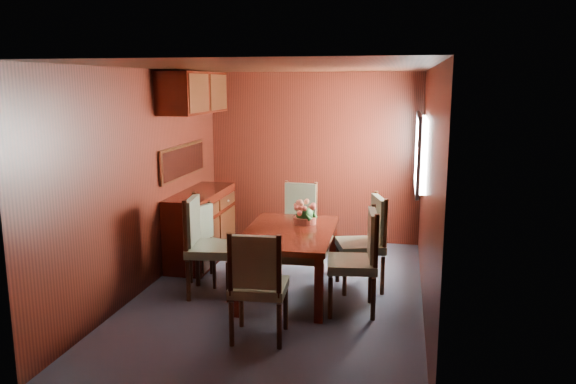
% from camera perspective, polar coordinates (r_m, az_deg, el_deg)
% --- Properties ---
extents(ground, '(4.50, 4.50, 0.00)m').
position_cam_1_polar(ground, '(6.15, -0.83, -10.42)').
color(ground, '#333645').
rests_on(ground, ground).
extents(room_shell, '(3.06, 4.52, 2.41)m').
position_cam_1_polar(room_shell, '(6.10, -1.15, 5.22)').
color(room_shell, black).
rests_on(room_shell, ground).
extents(sideboard, '(0.48, 1.40, 0.90)m').
position_cam_1_polar(sideboard, '(7.27, -8.79, -3.42)').
color(sideboard, black).
rests_on(sideboard, ground).
extents(dining_table, '(0.98, 1.53, 0.70)m').
position_cam_1_polar(dining_table, '(6.01, 0.13, -4.84)').
color(dining_table, black).
rests_on(dining_table, ground).
extents(chair_left_near, '(0.56, 0.57, 1.08)m').
position_cam_1_polar(chair_left_near, '(6.07, -8.55, -4.87)').
color(chair_left_near, black).
rests_on(chair_left_near, ground).
extents(chair_left_far, '(0.52, 0.53, 0.89)m').
position_cam_1_polar(chair_left_far, '(6.51, -8.18, -4.73)').
color(chair_left_far, black).
rests_on(chair_left_far, ground).
extents(chair_right_near, '(0.53, 0.55, 1.05)m').
position_cam_1_polar(chair_right_near, '(5.60, 7.33, -6.36)').
color(chair_right_near, black).
rests_on(chair_right_near, ground).
extents(chair_right_far, '(0.60, 0.61, 1.05)m').
position_cam_1_polar(chair_right_far, '(6.24, 8.08, -4.54)').
color(chair_right_far, black).
rests_on(chair_right_far, ground).
extents(chair_head, '(0.51, 0.49, 1.01)m').
position_cam_1_polar(chair_head, '(4.93, -3.12, -8.96)').
color(chair_head, black).
rests_on(chair_head, ground).
extents(chair_foot, '(0.50, 0.48, 0.97)m').
position_cam_1_polar(chair_foot, '(7.34, 1.06, -2.43)').
color(chair_foot, black).
rests_on(chair_foot, ground).
extents(flower_centerpiece, '(0.27, 0.27, 0.27)m').
position_cam_1_polar(flower_centerpiece, '(6.23, 1.72, -2.07)').
color(flower_centerpiece, '#AC4A34').
rests_on(flower_centerpiece, dining_table).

